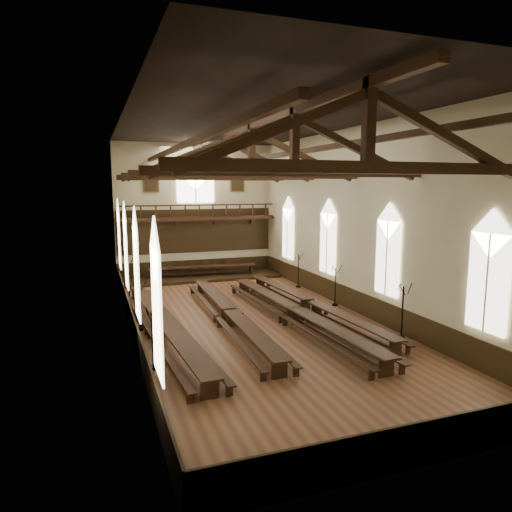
{
  "coord_description": "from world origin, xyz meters",
  "views": [
    {
      "loc": [
        -7.43,
        -21.35,
        6.9
      ],
      "look_at": [
        0.76,
        1.5,
        3.12
      ],
      "focal_mm": 32.0,
      "sensor_mm": 36.0,
      "label": 1
    }
  ],
  "objects_px": {
    "refectory_row_b": "(230,313)",
    "refectory_row_d": "(311,304)",
    "candelabrum_right_near": "(402,322)",
    "candelabrum_right_mid": "(335,293)",
    "candelabrum_left_far": "(129,285)",
    "refectory_row_a": "(162,323)",
    "candelabrum_right_far": "(298,277)",
    "candelabrum_left_mid": "(140,315)",
    "dais": "(203,277)",
    "high_table": "(203,267)",
    "refectory_row_c": "(295,312)",
    "candelabrum_left_near": "(153,350)"
  },
  "relations": [
    {
      "from": "refectory_row_d",
      "to": "dais",
      "type": "xyz_separation_m",
      "value": [
        -3.4,
        11.14,
        -0.44
      ]
    },
    {
      "from": "candelabrum_left_near",
      "to": "candelabrum_right_far",
      "type": "distance_m",
      "value": 15.54
    },
    {
      "from": "candelabrum_right_near",
      "to": "candelabrum_right_mid",
      "type": "distance_m",
      "value": 6.08
    },
    {
      "from": "refectory_row_b",
      "to": "high_table",
      "type": "height_order",
      "value": "high_table"
    },
    {
      "from": "refectory_row_b",
      "to": "candelabrum_left_near",
      "type": "height_order",
      "value": "candelabrum_left_near"
    },
    {
      "from": "refectory_row_c",
      "to": "candelabrum_left_near",
      "type": "xyz_separation_m",
      "value": [
        -7.48,
        -3.5,
        0.14
      ]
    },
    {
      "from": "refectory_row_d",
      "to": "high_table",
      "type": "bearing_deg",
      "value": 106.97
    },
    {
      "from": "refectory_row_a",
      "to": "dais",
      "type": "distance_m",
      "value": 12.95
    },
    {
      "from": "candelabrum_left_mid",
      "to": "candelabrum_right_mid",
      "type": "bearing_deg",
      "value": 4.46
    },
    {
      "from": "candelabrum_left_far",
      "to": "candelabrum_right_mid",
      "type": "relative_size",
      "value": 1.19
    },
    {
      "from": "refectory_row_b",
      "to": "candelabrum_left_far",
      "type": "xyz_separation_m",
      "value": [
        -4.36,
        6.87,
        0.3
      ]
    },
    {
      "from": "refectory_row_a",
      "to": "refectory_row_c",
      "type": "xyz_separation_m",
      "value": [
        6.58,
        -0.39,
        0.01
      ]
    },
    {
      "from": "refectory_row_c",
      "to": "candelabrum_right_mid",
      "type": "xyz_separation_m",
      "value": [
        3.62,
        2.33,
        0.13
      ]
    },
    {
      "from": "candelabrum_left_far",
      "to": "candelabrum_right_mid",
      "type": "height_order",
      "value": "candelabrum_left_far"
    },
    {
      "from": "refectory_row_a",
      "to": "dais",
      "type": "bearing_deg",
      "value": 68.6
    },
    {
      "from": "refectory_row_d",
      "to": "candelabrum_right_far",
      "type": "height_order",
      "value": "candelabrum_right_far"
    },
    {
      "from": "refectory_row_a",
      "to": "candelabrum_right_near",
      "type": "relative_size",
      "value": 5.88
    },
    {
      "from": "candelabrum_left_far",
      "to": "candelabrum_right_near",
      "type": "bearing_deg",
      "value": -46.24
    },
    {
      "from": "refectory_row_a",
      "to": "candelabrum_left_near",
      "type": "distance_m",
      "value": 4.0
    },
    {
      "from": "dais",
      "to": "candelabrum_left_near",
      "type": "distance_m",
      "value": 16.91
    },
    {
      "from": "refectory_row_b",
      "to": "candelabrum_right_mid",
      "type": "distance_m",
      "value": 6.88
    },
    {
      "from": "refectory_row_b",
      "to": "candelabrum_left_far",
      "type": "distance_m",
      "value": 8.14
    },
    {
      "from": "high_table",
      "to": "candelabrum_left_far",
      "type": "bearing_deg",
      "value": -140.78
    },
    {
      "from": "refectory_row_a",
      "to": "candelabrum_right_far",
      "type": "xyz_separation_m",
      "value": [
        10.2,
        6.98,
        0.14
      ]
    },
    {
      "from": "refectory_row_b",
      "to": "refectory_row_d",
      "type": "relative_size",
      "value": 1.01
    },
    {
      "from": "candelabrum_right_far",
      "to": "candelabrum_right_mid",
      "type": "bearing_deg",
      "value": -90.0
    },
    {
      "from": "candelabrum_right_mid",
      "to": "candelabrum_left_near",
      "type": "bearing_deg",
      "value": -152.26
    },
    {
      "from": "dais",
      "to": "candelabrum_right_far",
      "type": "relative_size",
      "value": 4.8
    },
    {
      "from": "candelabrum_left_mid",
      "to": "candelabrum_right_near",
      "type": "bearing_deg",
      "value": -25.16
    },
    {
      "from": "dais",
      "to": "high_table",
      "type": "height_order",
      "value": "high_table"
    },
    {
      "from": "refectory_row_a",
      "to": "candelabrum_right_mid",
      "type": "xyz_separation_m",
      "value": [
        10.2,
        1.94,
        0.14
      ]
    },
    {
      "from": "candelabrum_left_near",
      "to": "candelabrum_left_mid",
      "type": "height_order",
      "value": "candelabrum_left_near"
    },
    {
      "from": "refectory_row_d",
      "to": "candelabrum_right_far",
      "type": "relative_size",
      "value": 6.06
    },
    {
      "from": "high_table",
      "to": "candelabrum_left_mid",
      "type": "xyz_separation_m",
      "value": [
        -5.62,
        -10.97,
        -0.12
      ]
    },
    {
      "from": "candelabrum_left_mid",
      "to": "candelabrum_right_near",
      "type": "distance_m",
      "value": 12.26
    },
    {
      "from": "refectory_row_a",
      "to": "candelabrum_left_far",
      "type": "bearing_deg",
      "value": 96.9
    },
    {
      "from": "refectory_row_a",
      "to": "candelabrum_right_mid",
      "type": "distance_m",
      "value": 10.38
    },
    {
      "from": "refectory_row_b",
      "to": "candelabrum_right_near",
      "type": "height_order",
      "value": "candelabrum_right_near"
    },
    {
      "from": "candelabrum_right_near",
      "to": "candelabrum_right_far",
      "type": "height_order",
      "value": "candelabrum_right_near"
    },
    {
      "from": "candelabrum_left_mid",
      "to": "candelabrum_left_far",
      "type": "height_order",
      "value": "candelabrum_left_far"
    },
    {
      "from": "refectory_row_a",
      "to": "candelabrum_right_far",
      "type": "height_order",
      "value": "candelabrum_right_far"
    },
    {
      "from": "refectory_row_d",
      "to": "dais",
      "type": "relative_size",
      "value": 1.26
    },
    {
      "from": "refectory_row_a",
      "to": "refectory_row_d",
      "type": "bearing_deg",
      "value": 6.38
    },
    {
      "from": "refectory_row_b",
      "to": "refectory_row_c",
      "type": "height_order",
      "value": "refectory_row_c"
    },
    {
      "from": "candelabrum_right_mid",
      "to": "candelabrum_right_near",
      "type": "bearing_deg",
      "value": -90.0
    },
    {
      "from": "candelabrum_left_far",
      "to": "refectory_row_a",
      "type": "bearing_deg",
      "value": -83.1
    },
    {
      "from": "refectory_row_a",
      "to": "refectory_row_b",
      "type": "xyz_separation_m",
      "value": [
        3.46,
        0.59,
        -0.03
      ]
    },
    {
      "from": "high_table",
      "to": "candelabrum_left_mid",
      "type": "bearing_deg",
      "value": -117.15
    },
    {
      "from": "candelabrum_right_far",
      "to": "dais",
      "type": "bearing_deg",
      "value": 137.25
    },
    {
      "from": "refectory_row_b",
      "to": "candelabrum_right_far",
      "type": "height_order",
      "value": "candelabrum_right_far"
    }
  ]
}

